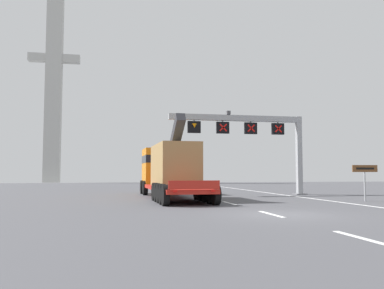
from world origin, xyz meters
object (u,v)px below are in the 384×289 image
heavy_haul_truck_red (168,169)px  overhead_lane_gantry (253,131)px  tourist_info_sign_brown (365,173)px  bridge_pylon_distant (54,80)px

heavy_haul_truck_red → overhead_lane_gantry: bearing=13.0°
overhead_lane_gantry → heavy_haul_truck_red: (-6.86, -1.59, -3.01)m
tourist_info_sign_brown → bridge_pylon_distant: bearing=116.2°
overhead_lane_gantry → bridge_pylon_distant: size_ratio=0.30×
heavy_haul_truck_red → bridge_pylon_distant: size_ratio=0.39×
overhead_lane_gantry → heavy_haul_truck_red: overhead_lane_gantry is taller
overhead_lane_gantry → bridge_pylon_distant: bearing=115.8°
overhead_lane_gantry → heavy_haul_truck_red: 7.66m
overhead_lane_gantry → heavy_haul_truck_red: size_ratio=0.77×
bridge_pylon_distant → tourist_info_sign_brown: bearing=-63.8°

